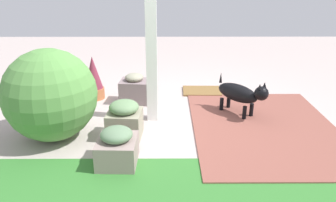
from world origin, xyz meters
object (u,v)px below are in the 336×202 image
Objects in this scene: terracotta_pot_tall at (53,90)px; terracotta_pot_spiky at (93,79)px; stone_planter_nearest at (135,89)px; stone_planter_far at (117,147)px; doormat at (202,91)px; dog at (241,94)px; porch_pillar at (151,26)px; stone_planter_mid at (125,119)px; round_shrub at (50,95)px.

terracotta_pot_tall is 0.62m from terracotta_pot_spiky.
stone_planter_nearest reaches higher than stone_planter_far.
terracotta_pot_spiky is at bearing -13.72° from stone_planter_nearest.
doormat is at bearing -167.30° from terracotta_pot_tall.
porch_pillar is at bearing 5.37° from dog.
stone_planter_far is (0.03, 1.74, -0.02)m from stone_planter_nearest.
stone_planter_mid is 1.62m from dog.
porch_pillar is at bearing -155.32° from round_shrub.
round_shrub is at bearing 80.77° from terracotta_pot_spiky.
porch_pillar reaches higher than round_shrub.
stone_planter_far is (0.01, 0.60, -0.04)m from stone_planter_mid.
terracotta_pot_tall is 2.72m from dog.
dog reaches higher than stone_planter_far.
round_shrub is at bearing 108.04° from terracotta_pot_tall.
stone_planter_nearest is 0.65× the size of dog.
doormat is at bearing -170.53° from terracotta_pot_spiky.
doormat is at bearing -66.27° from dog.
terracotta_pot_tall is at bearing -9.41° from dog.
porch_pillar reaches higher than terracotta_pot_tall.
stone_planter_far is (0.32, 1.11, -1.05)m from porch_pillar.
terracotta_pot_spiky is 2.22m from dog.
round_shrub is (0.85, 1.15, 0.33)m from stone_planter_nearest.
stone_planter_nearest is at bearing 22.55° from doormat.
terracotta_pot_spiky is at bearing -72.06° from stone_planter_far.
terracotta_pot_tall is at bearing 21.88° from terracotta_pot_spiky.
terracotta_pot_tall reaches higher than stone_planter_far.
porch_pillar is 5.38× the size of stone_planter_mid.
round_shrub is 1.60× the size of terracotta_pot_spiky.
stone_planter_nearest is at bearing -176.64° from terracotta_pot_tall.
terracotta_pot_spiky is (-0.21, -1.31, -0.21)m from round_shrub.
porch_pillar is 1.79m from doormat.
round_shrub is at bearing 24.68° from porch_pillar.
round_shrub is 1.74× the size of doormat.
terracotta_pot_spiky reaches higher than doormat.
terracotta_pot_tall is 0.88× the size of terracotta_pot_spiky.
doormat is at bearing -140.20° from round_shrub.
porch_pillar is 1.50m from dog.
porch_pillar is at bearing -105.95° from stone_planter_far.
porch_pillar is at bearing -121.05° from stone_planter_mid.
dog is (-2.12, 0.67, -0.00)m from terracotta_pot_spiky.
round_shrub is at bearing 0.78° from stone_planter_mid.
doormat is (-2.26, -0.51, -0.19)m from terracotta_pot_tall.
round_shrub is 1.18m from terracotta_pot_tall.
porch_pillar reaches higher than stone_planter_mid.
doormat is (-0.77, -1.07, -1.22)m from porch_pillar.
stone_planter_nearest is at bearing -126.50° from round_shrub.
stone_planter_nearest is 1.21m from terracotta_pot_tall.
porch_pillar reaches higher than dog.
terracotta_pot_spiky is at bearing -99.23° from round_shrub.
stone_planter_mid reaches higher than stone_planter_nearest.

